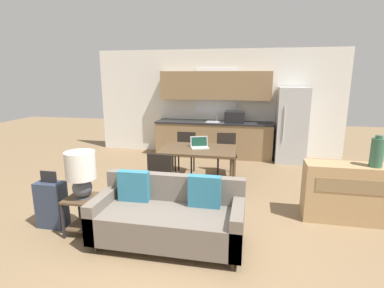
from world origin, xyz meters
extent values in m
plane|color=#7F6647|center=(0.00, 0.00, 0.00)|extent=(20.00, 20.00, 0.00)
cube|color=silver|center=(0.00, 4.63, 1.35)|extent=(6.40, 0.06, 2.70)
cube|color=white|center=(0.00, 4.59, 1.67)|extent=(1.08, 0.01, 1.14)
cube|color=#8E704C|center=(0.00, 4.29, 0.43)|extent=(2.93, 0.62, 0.86)
cube|color=#232326|center=(0.00, 4.29, 0.88)|extent=(2.96, 0.65, 0.04)
cube|color=#B2B5B7|center=(0.05, 4.24, 0.90)|extent=(0.48, 0.36, 0.01)
cylinder|color=#B7BABC|center=(0.05, 4.41, 1.02)|extent=(0.02, 0.02, 0.24)
cube|color=#8E704C|center=(0.00, 4.43, 1.80)|extent=(2.78, 0.34, 0.70)
cube|color=black|center=(0.52, 4.24, 1.04)|extent=(0.48, 0.36, 0.28)
cube|color=#B7BABC|center=(1.87, 4.20, 0.89)|extent=(0.69, 0.75, 1.78)
cylinder|color=silver|center=(1.66, 3.81, 0.98)|extent=(0.02, 0.02, 0.80)
cube|color=brown|center=(0.02, 2.04, 0.72)|extent=(1.36, 0.93, 0.04)
cylinder|color=brown|center=(-0.60, 1.63, 0.35)|extent=(0.05, 0.05, 0.70)
cylinder|color=brown|center=(0.64, 1.63, 0.35)|extent=(0.05, 0.05, 0.70)
cylinder|color=brown|center=(-0.60, 2.44, 0.35)|extent=(0.05, 0.05, 0.70)
cylinder|color=brown|center=(0.64, 2.44, 0.35)|extent=(0.05, 0.05, 0.70)
cylinder|color=#3D2D1E|center=(-0.81, -0.30, 0.05)|extent=(0.05, 0.05, 0.10)
cylinder|color=#3D2D1E|center=(0.81, -0.30, 0.05)|extent=(0.05, 0.05, 0.10)
cylinder|color=#3D2D1E|center=(-0.81, 0.34, 0.05)|extent=(0.05, 0.05, 0.10)
cylinder|color=#3D2D1E|center=(0.81, 0.34, 0.05)|extent=(0.05, 0.05, 0.10)
cube|color=#6B6056|center=(0.00, 0.02, 0.28)|extent=(1.82, 0.80, 0.36)
cube|color=#6B6056|center=(0.00, 0.35, 0.45)|extent=(1.82, 0.14, 0.71)
cube|color=#6B6056|center=(-0.84, 0.02, 0.35)|extent=(0.14, 0.80, 0.50)
cube|color=#6B6056|center=(0.84, 0.02, 0.35)|extent=(0.14, 0.80, 0.50)
cube|color=teal|center=(-0.51, 0.22, 0.66)|extent=(0.40, 0.14, 0.40)
cube|color=teal|center=(0.42, 0.22, 0.66)|extent=(0.40, 0.12, 0.40)
cube|color=brown|center=(-1.17, 0.09, 0.49)|extent=(0.42, 0.42, 0.03)
cube|color=brown|center=(-1.17, 0.09, 0.11)|extent=(0.38, 0.38, 0.02)
cube|color=#232326|center=(-1.36, -0.10, 0.24)|extent=(0.03, 0.03, 0.47)
cube|color=#232326|center=(-0.97, -0.10, 0.24)|extent=(0.03, 0.03, 0.47)
cube|color=#232326|center=(-1.36, 0.28, 0.24)|extent=(0.03, 0.03, 0.47)
cube|color=#232326|center=(-0.97, 0.28, 0.24)|extent=(0.03, 0.03, 0.47)
cylinder|color=#4C515B|center=(-1.15, 0.06, 0.51)|extent=(0.16, 0.16, 0.02)
sphere|color=#4C515B|center=(-1.15, 0.06, 0.65)|extent=(0.25, 0.25, 0.25)
cylinder|color=beige|center=(-1.15, 0.06, 0.95)|extent=(0.38, 0.38, 0.35)
cube|color=tan|center=(2.34, 1.16, 0.42)|extent=(1.21, 0.40, 0.84)
cube|color=olive|center=(2.34, 0.96, 0.59)|extent=(0.97, 0.01, 0.20)
cylinder|color=#336047|center=(2.62, 1.12, 1.04)|extent=(0.17, 0.17, 0.39)
cylinder|color=#336047|center=(2.62, 1.12, 1.25)|extent=(0.09, 0.09, 0.04)
cube|color=black|center=(-0.41, 1.25, 0.45)|extent=(0.44, 0.44, 0.04)
cube|color=black|center=(-0.43, 1.06, 0.67)|extent=(0.40, 0.05, 0.40)
cylinder|color=black|center=(-0.23, 1.41, 0.21)|extent=(0.03, 0.03, 0.43)
cylinder|color=black|center=(-0.57, 1.43, 0.21)|extent=(0.03, 0.03, 0.43)
cylinder|color=black|center=(-0.25, 1.07, 0.21)|extent=(0.03, 0.03, 0.43)
cylinder|color=black|center=(-0.59, 1.10, 0.21)|extent=(0.03, 0.03, 0.43)
cube|color=black|center=(0.46, 2.83, 0.45)|extent=(0.47, 0.47, 0.04)
cube|color=black|center=(0.43, 3.02, 0.67)|extent=(0.40, 0.08, 0.40)
cylinder|color=black|center=(0.31, 2.64, 0.21)|extent=(0.03, 0.03, 0.43)
cylinder|color=black|center=(0.65, 2.68, 0.21)|extent=(0.03, 0.03, 0.43)
cylinder|color=black|center=(0.27, 2.98, 0.21)|extent=(0.03, 0.03, 0.43)
cylinder|color=black|center=(0.61, 3.02, 0.21)|extent=(0.03, 0.03, 0.43)
cube|color=black|center=(-0.41, 2.76, 0.45)|extent=(0.43, 0.43, 0.04)
cube|color=black|center=(-0.42, 2.96, 0.67)|extent=(0.40, 0.04, 0.40)
cylinder|color=black|center=(-0.58, 2.59, 0.21)|extent=(0.03, 0.03, 0.43)
cylinder|color=black|center=(-0.24, 2.60, 0.21)|extent=(0.03, 0.03, 0.43)
cylinder|color=black|center=(-0.59, 2.93, 0.21)|extent=(0.03, 0.03, 0.43)
cylinder|color=black|center=(-0.25, 2.94, 0.21)|extent=(0.03, 0.03, 0.43)
cube|color=#B7BABC|center=(0.03, 2.07, 0.75)|extent=(0.37, 0.31, 0.02)
cube|color=#B7BABC|center=(-0.01, 2.18, 0.84)|extent=(0.32, 0.15, 0.20)
cube|color=#143828|center=(0.00, 2.18, 0.84)|extent=(0.28, 0.13, 0.17)
cube|color=#2D384C|center=(-1.70, 0.16, 0.32)|extent=(0.38, 0.22, 0.64)
cube|color=black|center=(-1.70, 0.16, 0.72)|extent=(0.23, 0.02, 0.16)
camera|label=1|loc=(0.96, -3.20, 2.06)|focal=28.00mm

